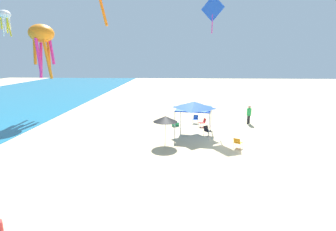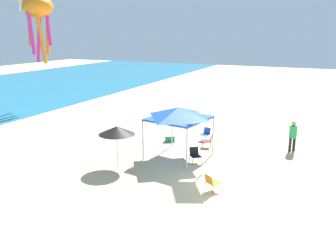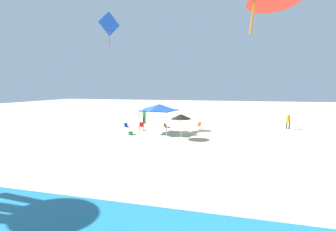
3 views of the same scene
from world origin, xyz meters
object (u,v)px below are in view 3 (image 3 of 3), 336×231
at_px(beach_umbrella, 181,117).
at_px(folding_chair_right_of_tent, 198,125).
at_px(folding_chair_near_cooler, 167,127).
at_px(person_kite_handler, 144,115).
at_px(cooler_box, 130,133).
at_px(canopy_tent, 159,108).
at_px(kite_diamond_blue, 109,25).
at_px(folding_chair_left_of_tent, 127,126).
at_px(person_by_tent, 288,120).
at_px(folding_chair_facing_ocean, 141,126).

relative_size(beach_umbrella, folding_chair_right_of_tent, 2.72).
xyz_separation_m(folding_chair_near_cooler, person_kite_handler, (4.16, -4.60, 0.61)).
relative_size(folding_chair_right_of_tent, cooler_box, 1.10).
bearing_deg(person_kite_handler, folding_chair_right_of_tent, -163.57).
distance_m(canopy_tent, kite_diamond_blue, 10.97).
bearing_deg(folding_chair_right_of_tent, folding_chair_left_of_tent, -37.73).
relative_size(canopy_tent, kite_diamond_blue, 0.90).
bearing_deg(folding_chair_right_of_tent, cooler_box, -19.74).
height_order(cooler_box, person_by_tent, person_by_tent).
relative_size(person_by_tent, kite_diamond_blue, 0.45).
distance_m(folding_chair_facing_ocean, cooler_box, 2.68).
bearing_deg(cooler_box, folding_chair_left_of_tent, -58.57).
bearing_deg(folding_chair_left_of_tent, kite_diamond_blue, 74.25).
xyz_separation_m(folding_chair_facing_ocean, folding_chair_near_cooler, (-2.74, -0.13, 0.00)).
bearing_deg(beach_umbrella, cooler_box, -7.57).
relative_size(beach_umbrella, folding_chair_near_cooler, 2.72).
relative_size(folding_chair_near_cooler, person_kite_handler, 0.44).
xyz_separation_m(canopy_tent, kite_diamond_blue, (6.29, -2.01, 8.76)).
distance_m(folding_chair_near_cooler, cooler_box, 4.00).
relative_size(canopy_tent, folding_chair_right_of_tent, 4.17).
height_order(folding_chair_facing_ocean, kite_diamond_blue, kite_diamond_blue).
relative_size(beach_umbrella, person_by_tent, 1.30).
distance_m(folding_chair_right_of_tent, person_kite_handler, 7.69).
bearing_deg(cooler_box, kite_diamond_blue, -43.31).
distance_m(folding_chair_left_of_tent, folding_chair_near_cooler, 4.15).
relative_size(canopy_tent, cooler_box, 4.60).
xyz_separation_m(folding_chair_facing_ocean, folding_chair_right_of_tent, (-5.77, -2.06, 0.00)).
xyz_separation_m(beach_umbrella, folding_chair_right_of_tent, (-0.76, -5.40, -1.51)).
xyz_separation_m(folding_chair_near_cooler, kite_diamond_blue, (6.72, -0.86, 10.83)).
distance_m(beach_umbrella, person_kite_handler, 10.36).
height_order(folding_chair_left_of_tent, kite_diamond_blue, kite_diamond_blue).
xyz_separation_m(folding_chair_facing_ocean, kite_diamond_blue, (3.98, -0.99, 10.83)).
bearing_deg(cooler_box, canopy_tent, -145.62).
distance_m(folding_chair_right_of_tent, person_by_tent, 9.85).
distance_m(beach_umbrella, folding_chair_right_of_tent, 5.66).
xyz_separation_m(folding_chair_right_of_tent, kite_diamond_blue, (9.75, 1.07, 10.83)).
bearing_deg(person_kite_handler, folding_chair_facing_ocean, 143.52).
height_order(folding_chair_near_cooler, folding_chair_right_of_tent, same).
xyz_separation_m(beach_umbrella, kite_diamond_blue, (8.99, -4.33, 9.32)).
distance_m(folding_chair_facing_ocean, folding_chair_near_cooler, 2.74).
relative_size(cooler_box, person_kite_handler, 0.40).
xyz_separation_m(folding_chair_near_cooler, folding_chair_right_of_tent, (-3.03, -1.93, 0.00)).
relative_size(folding_chair_near_cooler, cooler_box, 1.10).
bearing_deg(folding_chair_facing_ocean, canopy_tent, -40.69).
bearing_deg(kite_diamond_blue, folding_chair_near_cooler, -64.03).
bearing_deg(beach_umbrella, folding_chair_left_of_tent, -23.05).
bearing_deg(kite_diamond_blue, canopy_tent, -74.44).
bearing_deg(folding_chair_right_of_tent, canopy_tent, -16.95).
bearing_deg(folding_chair_right_of_tent, folding_chair_facing_ocean, -38.89).
height_order(beach_umbrella, kite_diamond_blue, kite_diamond_blue).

